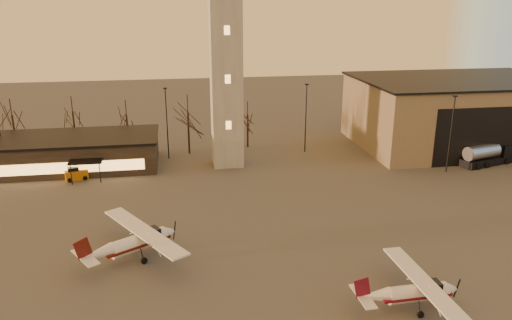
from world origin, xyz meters
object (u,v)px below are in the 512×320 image
Objects in this scene: terminal at (62,153)px; cessna_rear at (141,244)px; hangar at (457,112)px; service_cart at (76,174)px; cessna_front at (419,295)px; control_tower at (225,43)px; fuel_truck at (487,156)px.

terminal is 28.96m from cessna_rear.
hangar is 10.16× the size of service_cart.
service_cart is (-29.55, 32.73, -0.37)m from cessna_front.
cessna_rear is (-20.45, 11.21, 0.14)m from cessna_front.
terminal reaches higher than service_cart.
terminal is at bearing 174.85° from control_tower.
control_tower is at bearing -5.15° from terminal.
terminal is 8.43× the size of service_cart.
control_tower is 3.01× the size of cessna_front.
fuel_truck is 54.56m from service_cart.
hangar reaches higher than cessna_front.
terminal is at bearing 100.18° from service_cart.
service_cart is (-9.10, 21.52, -0.51)m from cessna_rear.
hangar is at bearing 1.97° from terminal.
hangar is at bearing 0.35° from cessna_rear.
cessna_rear is (11.60, -26.52, -1.00)m from terminal.
cessna_rear is at bearing 149.74° from cessna_front.
cessna_rear is 49.02m from fuel_truck.
control_tower reaches higher than hangar.
cessna_rear reaches higher than fuel_truck.
hangar is 10.80m from fuel_truck.
hangar reaches higher than cessna_rear.
service_cart is at bearing 81.68° from cessna_rear.
terminal is 3.09× the size of fuel_truck.
control_tower reaches higher than cessna_front.
cessna_rear reaches higher than service_cart.
cessna_front is (32.05, -37.73, -1.14)m from terminal.
service_cart is (-55.49, -6.99, -4.50)m from hangar.
fuel_truck is at bearing -9.74° from control_tower.
hangar reaches higher than fuel_truck.
hangar is at bearing 68.08° from fuel_truck.
control_tower is at bearing 154.15° from fuel_truck.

